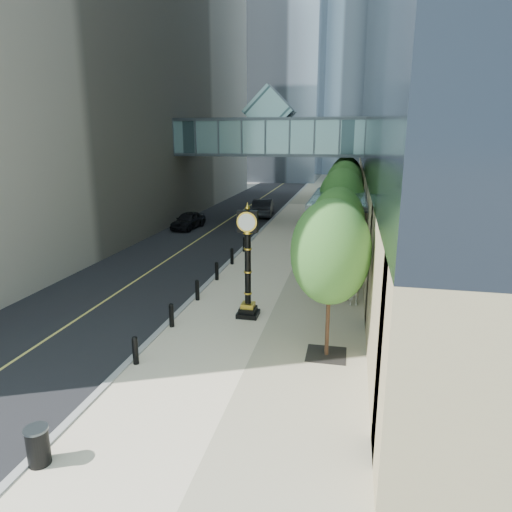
{
  "coord_description": "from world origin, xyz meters",
  "views": [
    {
      "loc": [
        4.19,
        -11.94,
        7.55
      ],
      "look_at": [
        0.28,
        6.66,
        2.56
      ],
      "focal_mm": 32.0,
      "sensor_mm": 36.0,
      "label": 1
    }
  ],
  "objects_px": {
    "trash_bin": "(38,447)",
    "pedestrian": "(354,290)",
    "car_near": "(188,220)",
    "car_far": "(263,207)",
    "street_clock": "(248,270)"
  },
  "relations": [
    {
      "from": "trash_bin",
      "to": "car_near",
      "type": "xyz_separation_m",
      "value": [
        -6.49,
        27.97,
        0.22
      ]
    },
    {
      "from": "pedestrian",
      "to": "car_near",
      "type": "distance_m",
      "value": 20.88
    },
    {
      "from": "car_near",
      "to": "car_far",
      "type": "bearing_deg",
      "value": 62.13
    },
    {
      "from": "street_clock",
      "to": "car_far",
      "type": "distance_m",
      "value": 25.78
    },
    {
      "from": "pedestrian",
      "to": "car_far",
      "type": "relative_size",
      "value": 0.29
    },
    {
      "from": "street_clock",
      "to": "pedestrian",
      "type": "relative_size",
      "value": 3.19
    },
    {
      "from": "trash_bin",
      "to": "car_near",
      "type": "distance_m",
      "value": 28.71
    },
    {
      "from": "street_clock",
      "to": "pedestrian",
      "type": "distance_m",
      "value": 5.14
    },
    {
      "from": "trash_bin",
      "to": "pedestrian",
      "type": "distance_m",
      "value": 14.18
    },
    {
      "from": "street_clock",
      "to": "pedestrian",
      "type": "xyz_separation_m",
      "value": [
        4.42,
        2.27,
        -1.33
      ]
    },
    {
      "from": "car_near",
      "to": "car_far",
      "type": "relative_size",
      "value": 0.8
    },
    {
      "from": "trash_bin",
      "to": "pedestrian",
      "type": "xyz_separation_m",
      "value": [
        7.2,
        12.21,
        0.3
      ]
    },
    {
      "from": "pedestrian",
      "to": "car_far",
      "type": "height_order",
      "value": "car_far"
    },
    {
      "from": "street_clock",
      "to": "car_near",
      "type": "relative_size",
      "value": 1.15
    },
    {
      "from": "street_clock",
      "to": "car_far",
      "type": "relative_size",
      "value": 0.93
    }
  ]
}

